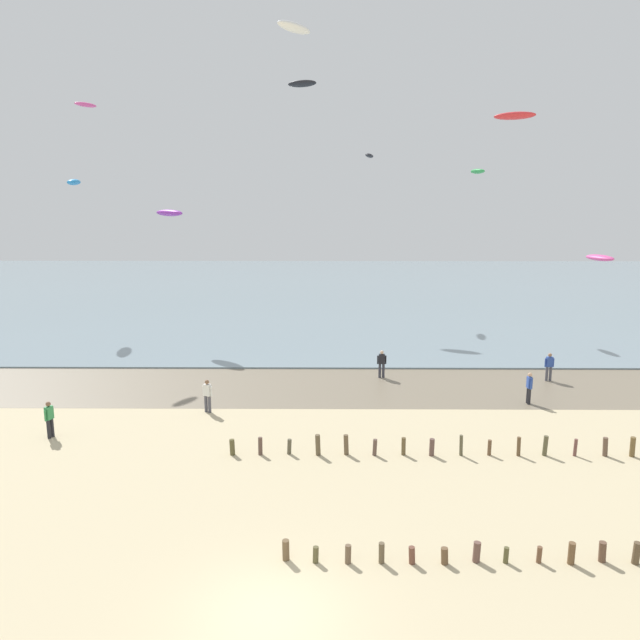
# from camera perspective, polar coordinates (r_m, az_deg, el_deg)

# --- Properties ---
(ground_plane) EXTENTS (160.00, 160.00, 0.00)m
(ground_plane) POSITION_cam_1_polar(r_m,az_deg,el_deg) (17.34, -4.95, -26.28)
(ground_plane) COLOR #C6B58C
(wet_sand_strip) EXTENTS (120.00, 7.54, 0.01)m
(wet_sand_strip) POSITION_cam_1_polar(r_m,az_deg,el_deg) (34.80, -1.95, -6.40)
(wet_sand_strip) COLOR #7A6D59
(wet_sand_strip) RESTS_ON ground
(sea) EXTENTS (160.00, 70.00, 0.10)m
(sea) POSITION_cam_1_polar(r_m,az_deg,el_deg) (72.67, -0.67, 2.94)
(sea) COLOR gray
(sea) RESTS_ON ground
(groyne_near) EXTENTS (11.56, 0.37, 0.69)m
(groyne_near) POSITION_cam_1_polar(r_m,az_deg,el_deg) (19.61, 15.49, -20.71)
(groyne_near) COLOR brown
(groyne_near) RESTS_ON ground
(groyne_mid) EXTENTS (18.40, 0.37, 0.93)m
(groyne_mid) POSITION_cam_1_polar(r_m,az_deg,el_deg) (26.24, 11.68, -11.76)
(groyne_mid) COLOR brown
(groyne_mid) RESTS_ON ground
(person_nearest_camera) EXTENTS (0.53, 0.35, 1.71)m
(person_nearest_camera) POSITION_cam_1_polar(r_m,az_deg,el_deg) (31.01, -10.73, -7.06)
(person_nearest_camera) COLOR #4C4C56
(person_nearest_camera) RESTS_ON ground
(person_by_waterline) EXTENTS (0.57, 0.23, 1.71)m
(person_by_waterline) POSITION_cam_1_polar(r_m,az_deg,el_deg) (36.47, 5.93, -4.13)
(person_by_waterline) COLOR #383842
(person_by_waterline) RESTS_ON ground
(person_left_flank) EXTENTS (0.57, 0.23, 1.71)m
(person_left_flank) POSITION_cam_1_polar(r_m,az_deg,el_deg) (38.19, 21.09, -4.13)
(person_left_flank) COLOR #4C4C56
(person_left_flank) RESTS_ON ground
(person_far_down_beach) EXTENTS (0.22, 0.57, 1.71)m
(person_far_down_beach) POSITION_cam_1_polar(r_m,az_deg,el_deg) (33.58, 19.39, -6.08)
(person_far_down_beach) COLOR #232328
(person_far_down_beach) RESTS_ON ground
(person_trailing_behind) EXTENTS (0.31, 0.55, 1.71)m
(person_trailing_behind) POSITION_cam_1_polar(r_m,az_deg,el_deg) (29.95, -24.48, -8.57)
(person_trailing_behind) COLOR #232328
(person_trailing_behind) RESTS_ON ground
(kite_aloft_1) EXTENTS (1.21, 2.40, 0.50)m
(kite_aloft_1) POSITION_cam_1_polar(r_m,az_deg,el_deg) (53.02, 14.85, 13.60)
(kite_aloft_1) COLOR green
(kite_aloft_2) EXTENTS (1.19, 2.40, 0.52)m
(kite_aloft_2) POSITION_cam_1_polar(r_m,az_deg,el_deg) (58.16, 4.75, 15.41)
(kite_aloft_2) COLOR black
(kite_aloft_3) EXTENTS (1.58, 2.71, 0.49)m
(kite_aloft_3) POSITION_cam_1_polar(r_m,az_deg,el_deg) (45.84, 25.21, 5.42)
(kite_aloft_3) COLOR #E54C99
(kite_aloft_4) EXTENTS (1.45, 1.92, 0.34)m
(kite_aloft_4) POSITION_cam_1_polar(r_m,az_deg,el_deg) (48.33, -21.53, 18.63)
(kite_aloft_4) COLOR #E54C99
(kite_aloft_6) EXTENTS (3.04, 2.06, 0.78)m
(kite_aloft_6) POSITION_cam_1_polar(r_m,az_deg,el_deg) (59.43, -1.72, 21.68)
(kite_aloft_6) COLOR black
(kite_aloft_7) EXTENTS (2.44, 1.74, 0.53)m
(kite_aloft_7) POSITION_cam_1_polar(r_m,az_deg,el_deg) (37.18, 18.13, 18.09)
(kite_aloft_7) COLOR red
(kite_aloft_8) EXTENTS (1.68, 1.96, 0.36)m
(kite_aloft_8) POSITION_cam_1_polar(r_m,az_deg,el_deg) (26.48, -2.49, 26.19)
(kite_aloft_8) COLOR white
(kite_aloft_9) EXTENTS (1.62, 3.13, 0.59)m
(kite_aloft_9) POSITION_cam_1_polar(r_m,az_deg,el_deg) (54.77, -22.50, 12.09)
(kite_aloft_9) COLOR #2384D1
(kite_aloft_10) EXTENTS (3.00, 2.80, 0.60)m
(kite_aloft_10) POSITION_cam_1_polar(r_m,az_deg,el_deg) (47.00, -14.23, 9.91)
(kite_aloft_10) COLOR purple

